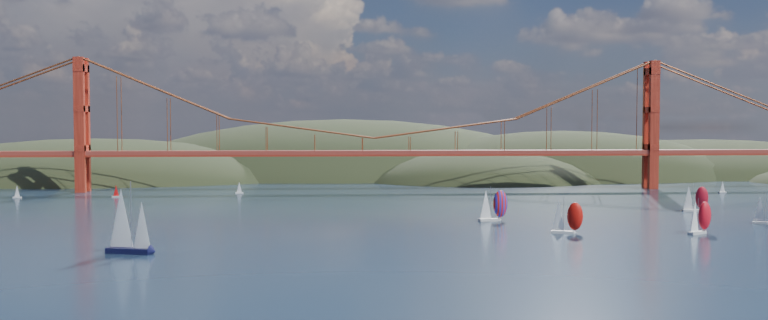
% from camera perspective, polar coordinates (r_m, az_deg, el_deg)
% --- Properties ---
extents(ground, '(1200.00, 1200.00, 0.00)m').
position_cam_1_polar(ground, '(138.41, 3.69, -8.54)').
color(ground, black).
rests_on(ground, ground).
extents(headlands, '(725.00, 225.00, 96.00)m').
position_cam_1_polar(headlands, '(419.53, 4.61, -2.83)').
color(headlands, black).
rests_on(headlands, ground).
extents(bridge, '(552.00, 12.00, 55.00)m').
position_cam_1_polar(bridge, '(315.08, -1.07, 3.55)').
color(bridge, maroon).
rests_on(bridge, ground).
extents(sloop_navy, '(10.23, 6.87, 15.19)m').
position_cam_1_polar(sloop_navy, '(166.54, -18.97, -4.46)').
color(sloop_navy, black).
rests_on(sloop_navy, ground).
extents(racer_0, '(7.98, 4.84, 8.93)m').
position_cam_1_polar(racer_0, '(192.37, 13.72, -4.22)').
color(racer_0, white).
rests_on(racer_0, ground).
extents(racer_1, '(7.98, 6.19, 9.05)m').
position_cam_1_polar(racer_1, '(202.30, 22.91, -4.00)').
color(racer_1, silver).
rests_on(racer_1, ground).
extents(racer_2, '(7.63, 5.49, 8.57)m').
position_cam_1_polar(racer_2, '(230.08, 27.17, -3.37)').
color(racer_2, white).
rests_on(racer_2, ground).
extents(racer_3, '(7.96, 3.77, 8.98)m').
position_cam_1_polar(racer_3, '(254.84, 22.61, -2.70)').
color(racer_3, white).
rests_on(racer_3, ground).
extents(racer_rwb, '(8.78, 4.67, 9.84)m').
position_cam_1_polar(racer_rwb, '(213.79, 8.29, -3.39)').
color(racer_rwb, silver).
rests_on(racer_rwb, ground).
extents(distant_boat_1, '(3.00, 2.00, 4.70)m').
position_cam_1_polar(distant_boat_1, '(312.24, -26.17, -2.18)').
color(distant_boat_1, silver).
rests_on(distant_boat_1, ground).
extents(distant_boat_2, '(3.00, 2.00, 4.70)m').
position_cam_1_polar(distant_boat_2, '(301.30, -19.74, -2.23)').
color(distant_boat_2, silver).
rests_on(distant_boat_2, ground).
extents(distant_boat_3, '(3.00, 2.00, 4.70)m').
position_cam_1_polar(distant_boat_3, '(304.70, -10.97, -2.08)').
color(distant_boat_3, silver).
rests_on(distant_boat_3, ground).
extents(distant_boat_4, '(3.00, 2.00, 4.70)m').
position_cam_1_polar(distant_boat_4, '(332.23, 24.39, -1.88)').
color(distant_boat_4, silver).
rests_on(distant_boat_4, ground).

